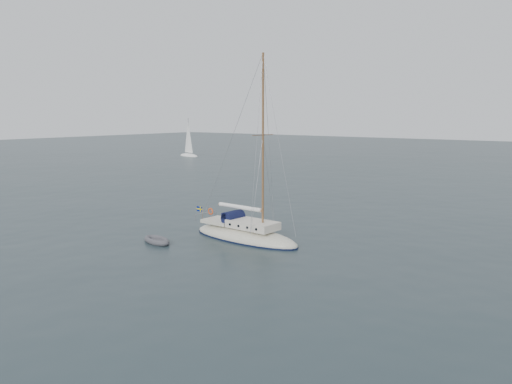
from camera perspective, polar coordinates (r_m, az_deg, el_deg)
The scene contains 4 objects.
ground at distance 31.87m, azimuth -1.01°, elevation -6.77°, with size 300.00×300.00×0.00m, color black.
sailboat at distance 34.55m, azimuth -1.23°, elevation -3.84°, with size 9.18×2.75×13.07m.
dinghy at distance 34.51m, azimuth -11.27°, elevation -5.44°, with size 2.64×1.19×0.38m.
distant_yacht_a at distance 103.47m, azimuth -7.73°, elevation 6.01°, with size 6.19×3.30×8.20m.
Camera 1 is at (18.75, -24.29, 8.63)m, focal length 35.00 mm.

